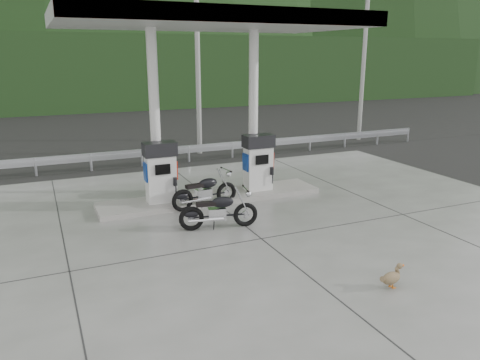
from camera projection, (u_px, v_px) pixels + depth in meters
name	position (u px, v px, depth m)	size (l,w,h in m)	color
ground	(245.00, 226.00, 12.46)	(160.00, 160.00, 0.00)	black
forecourt_apron	(245.00, 226.00, 12.46)	(18.00, 14.00, 0.02)	slate
pump_island	(212.00, 197.00, 14.65)	(7.00, 1.40, 0.15)	gray
gas_pump_left	(161.00, 172.00, 13.77)	(0.95, 0.55, 1.80)	silver
gas_pump_right	(258.00, 163.00, 15.01)	(0.95, 0.55, 1.80)	silver
canopy_column_left	(155.00, 116.00, 13.71)	(0.30, 0.30, 5.00)	white
canopy_column_right	(253.00, 111.00, 14.95)	(0.30, 0.30, 5.00)	white
canopy_roof	(209.00, 20.00, 13.27)	(8.50, 5.00, 0.40)	beige
guardrail	(165.00, 147.00, 19.35)	(26.00, 0.16, 1.42)	#A1A4A9
road	(147.00, 149.00, 22.63)	(60.00, 7.00, 0.01)	black
utility_pole_b	(198.00, 64.00, 20.59)	(0.22, 0.22, 8.00)	gray
utility_pole_c	(364.00, 63.00, 24.09)	(0.22, 0.22, 8.00)	gray
tree_band	(94.00, 72.00, 38.19)	(80.00, 6.00, 6.00)	black
forested_hills	(69.00, 87.00, 65.49)	(100.00, 40.00, 140.00)	black
motorcycle_left	(205.00, 192.00, 13.86)	(1.99, 0.63, 0.94)	black
motorcycle_right	(219.00, 211.00, 12.17)	(1.95, 0.61, 0.92)	black
duck	(391.00, 278.00, 9.10)	(0.56, 0.16, 0.40)	brown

